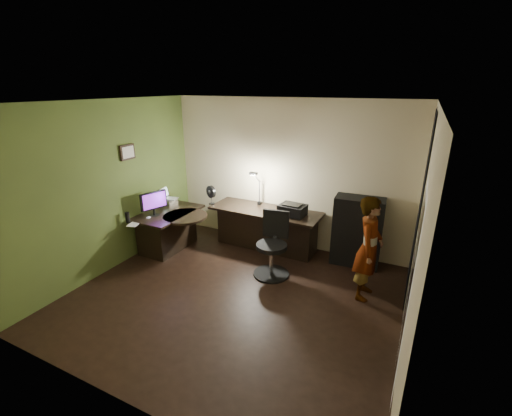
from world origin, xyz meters
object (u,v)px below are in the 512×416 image
at_px(monitor, 153,207).
at_px(office_chair, 272,246).
at_px(person, 369,248).
at_px(desk_right, 265,229).
at_px(cabinet, 357,231).
at_px(desk_left, 170,230).

distance_m(monitor, office_chair, 2.23).
relative_size(office_chair, person, 0.68).
relative_size(desk_right, office_chair, 1.97).
xyz_separation_m(cabinet, office_chair, (-1.13, -0.98, -0.07)).
distance_m(desk_right, person, 2.11).
xyz_separation_m(cabinet, person, (0.31, -0.91, 0.16)).
xyz_separation_m(desk_left, person, (3.52, 0.01, 0.39)).
distance_m(desk_left, person, 3.54).
bearing_deg(monitor, desk_left, 82.47).
xyz_separation_m(desk_left, desk_right, (1.59, 0.78, 0.02)).
relative_size(cabinet, office_chair, 1.14).
xyz_separation_m(desk_left, office_chair, (2.08, -0.06, 0.15)).
bearing_deg(cabinet, person, -74.24).
relative_size(monitor, person, 0.32).
bearing_deg(cabinet, desk_right, -178.02).
height_order(desk_right, monitor, monitor).
xyz_separation_m(desk_right, cabinet, (1.62, 0.14, 0.21)).
height_order(desk_left, office_chair, office_chair).
bearing_deg(person, monitor, 95.46).
xyz_separation_m(cabinet, monitor, (-3.32, -1.14, 0.28)).
xyz_separation_m(desk_left, monitor, (-0.12, -0.23, 0.51)).
height_order(desk_left, cabinet, cabinet).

